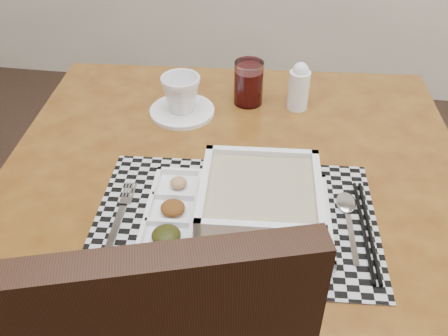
{
  "coord_description": "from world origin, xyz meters",
  "views": [
    {
      "loc": [
        0.2,
        0.14,
        1.31
      ],
      "look_at": [
        0.09,
        0.81,
        0.78
      ],
      "focal_mm": 40.0,
      "sensor_mm": 36.0,
      "label": 1
    }
  ],
  "objects": [
    {
      "name": "dining_table",
      "position": [
        0.1,
        0.88,
        0.62
      ],
      "size": [
        1.0,
        1.0,
        0.7
      ],
      "color": "#532A0F",
      "rests_on": "ground"
    },
    {
      "name": "placemat",
      "position": [
        0.12,
        0.77,
        0.7
      ],
      "size": [
        0.52,
        0.37,
        0.0
      ],
      "primitive_type": "cube",
      "rotation": [
        0.0,
        0.0,
        0.08
      ],
      "color": "#B3B4BC",
      "rests_on": "dining_table"
    },
    {
      "name": "serving_tray",
      "position": [
        0.15,
        0.76,
        0.74
      ],
      "size": [
        0.34,
        0.24,
        0.1
      ],
      "color": "white",
      "rests_on": "placemat"
    },
    {
      "name": "fork",
      "position": [
        -0.08,
        0.74,
        0.7
      ],
      "size": [
        0.03,
        0.19,
        0.0
      ],
      "color": "#BBBAC1",
      "rests_on": "placemat"
    },
    {
      "name": "spoon",
      "position": [
        0.32,
        0.82,
        0.7
      ],
      "size": [
        0.04,
        0.18,
        0.01
      ],
      "color": "#BBBAC1",
      "rests_on": "placemat"
    },
    {
      "name": "chopsticks",
      "position": [
        0.35,
        0.77,
        0.7
      ],
      "size": [
        0.04,
        0.24,
        0.01
      ],
      "color": "black",
      "rests_on": "placemat"
    },
    {
      "name": "saucer",
      "position": [
        -0.05,
        1.1,
        0.7
      ],
      "size": [
        0.15,
        0.15,
        0.01
      ],
      "primitive_type": "cylinder",
      "color": "white",
      "rests_on": "dining_table"
    },
    {
      "name": "cup",
      "position": [
        -0.05,
        1.1,
        0.75
      ],
      "size": [
        0.11,
        0.11,
        0.08
      ],
      "primitive_type": "imported",
      "rotation": [
        0.0,
        0.0,
        0.35
      ],
      "color": "white",
      "rests_on": "saucer"
    },
    {
      "name": "juice_glass",
      "position": [
        0.1,
        1.17,
        0.74
      ],
      "size": [
        0.07,
        0.07,
        0.1
      ],
      "color": "white",
      "rests_on": "dining_table"
    },
    {
      "name": "creamer_bottle",
      "position": [
        0.21,
        1.16,
        0.75
      ],
      "size": [
        0.05,
        0.05,
        0.12
      ],
      "color": "white",
      "rests_on": "dining_table"
    }
  ]
}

